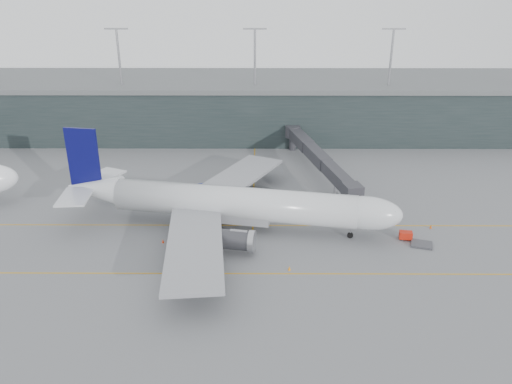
{
  "coord_description": "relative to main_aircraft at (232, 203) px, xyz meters",
  "views": [
    {
      "loc": [
        5.94,
        -83.51,
        39.81
      ],
      "look_at": [
        5.55,
        -4.0,
        6.44
      ],
      "focal_mm": 35.0,
      "sensor_mm": 36.0,
      "label": 1
    }
  ],
  "objects": [
    {
      "name": "cone_nose",
      "position": [
        34.93,
        -0.12,
        -4.33
      ],
      "size": [
        0.44,
        0.44,
        0.7
      ],
      "primitive_type": "cone",
      "color": "#CC4B0B",
      "rests_on": "ground"
    },
    {
      "name": "taxiline_a",
      "position": [
        -1.36,
        0.89,
        -4.67
      ],
      "size": [
        160.0,
        0.25,
        0.02
      ],
      "primitive_type": "cube",
      "color": "#C08812",
      "rests_on": "ground"
    },
    {
      "name": "taxiline_lead_main",
      "position": [
        3.64,
        24.89,
        -4.67
      ],
      "size": [
        0.25,
        60.0,
        0.02
      ],
      "primitive_type": "cube",
      "color": "#C08812",
      "rests_on": "ground"
    },
    {
      "name": "cone_tail",
      "position": [
        -11.24,
        -5.61,
        -4.35
      ],
      "size": [
        0.41,
        0.41,
        0.65
      ],
      "primitive_type": "cone",
      "color": "#FA380D",
      "rests_on": "ground"
    },
    {
      "name": "gse_cart",
      "position": [
        29.34,
        -4.26,
        -3.88
      ],
      "size": [
        2.3,
        1.67,
        1.43
      ],
      "rotation": [
        0.0,
        0.0,
        -0.17
      ],
      "color": "red",
      "rests_on": "ground"
    },
    {
      "name": "main_aircraft",
      "position": [
        0.0,
        0.0,
        0.0
      ],
      "size": [
        59.26,
        54.98,
        16.68
      ],
      "rotation": [
        0.0,
        0.0,
        -0.18
      ],
      "color": "silver",
      "rests_on": "ground"
    },
    {
      "name": "uld_c",
      "position": [
        -0.93,
        14.5,
        -3.84
      ],
      "size": [
        2.03,
        1.77,
        1.6
      ],
      "rotation": [
        0.0,
        0.0,
        -0.23
      ],
      "color": "#353539",
      "rests_on": "ground"
    },
    {
      "name": "baggage_dolly",
      "position": [
        31.45,
        -6.31,
        -4.48
      ],
      "size": [
        4.04,
        3.6,
        0.34
      ],
      "primitive_type": "cube",
      "rotation": [
        0.0,
        0.0,
        -0.31
      ],
      "color": "#3A3A3F",
      "rests_on": "ground"
    },
    {
      "name": "uld_b",
      "position": [
        -2.91,
        16.85,
        -3.81
      ],
      "size": [
        1.95,
        1.63,
        1.66
      ],
      "rotation": [
        0.0,
        0.0,
        0.09
      ],
      "color": "#353539",
      "rests_on": "ground"
    },
    {
      "name": "cone_wing_stbd",
      "position": [
        9.26,
        -14.1,
        -4.34
      ],
      "size": [
        0.43,
        0.43,
        0.68
      ],
      "primitive_type": "cone",
      "color": "orange",
      "rests_on": "ground"
    },
    {
      "name": "uld_a",
      "position": [
        -7.03,
        16.02,
        -3.78
      ],
      "size": [
        2.31,
        2.09,
        1.72
      ],
      "rotation": [
        0.0,
        0.0,
        0.37
      ],
      "color": "#353539",
      "rests_on": "ground"
    },
    {
      "name": "taxiline_b",
      "position": [
        -1.36,
        -15.11,
        -4.67
      ],
      "size": [
        160.0,
        0.25,
        0.02
      ],
      "primitive_type": "cube",
      "color": "#C08812",
      "rests_on": "ground"
    },
    {
      "name": "terminal",
      "position": [
        -1.37,
        62.89,
        2.94
      ],
      "size": [
        240.0,
        36.0,
        29.0
      ],
      "color": "#1E292A",
      "rests_on": "ground"
    },
    {
      "name": "cone_wing_port",
      "position": [
        6.21,
        16.03,
        -4.33
      ],
      "size": [
        0.44,
        0.44,
        0.7
      ],
      "primitive_type": "cone",
      "color": "#D1530B",
      "rests_on": "ground"
    },
    {
      "name": "ground",
      "position": [
        -1.36,
        4.89,
        -4.68
      ],
      "size": [
        320.0,
        320.0,
        0.0
      ],
      "primitive_type": "plane",
      "color": "#5A5A5F",
      "rests_on": "ground"
    },
    {
      "name": "jet_bridge",
      "position": [
        18.32,
        27.36,
        0.06
      ],
      "size": [
        11.57,
        44.49,
        6.33
      ],
      "rotation": [
        0.0,
        0.0,
        0.21
      ],
      "color": "#2E2E34",
      "rests_on": "ground"
    }
  ]
}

